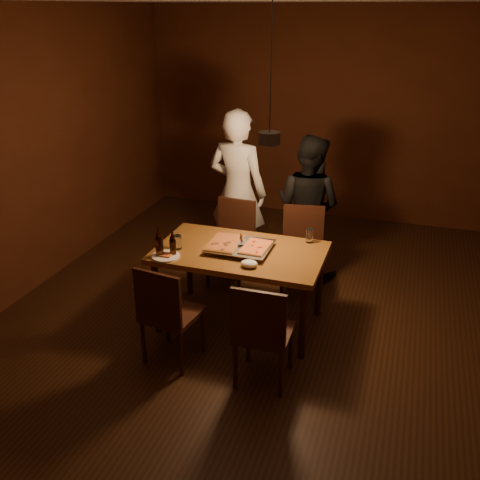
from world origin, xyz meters
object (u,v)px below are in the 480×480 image
(dining_table, at_px, (240,258))
(diner_dark, at_px, (308,206))
(chair_far_left, at_px, (233,234))
(plate_slice, at_px, (166,256))
(pizza_tray, at_px, (240,248))
(pendant_lamp, at_px, (269,137))
(chair_near_left, at_px, (166,307))
(chair_far_right, at_px, (302,242))
(beer_bottle_b, at_px, (173,244))
(diner_white, at_px, (238,192))
(chair_near_right, at_px, (262,327))
(beer_bottle_a, at_px, (159,243))

(dining_table, height_order, diner_dark, diner_dark)
(chair_far_left, height_order, plate_slice, chair_far_left)
(pizza_tray, relative_size, pendant_lamp, 0.50)
(chair_near_left, height_order, diner_dark, diner_dark)
(chair_far_right, xyz_separation_m, plate_slice, (-0.96, -1.17, 0.22))
(dining_table, relative_size, pizza_tray, 2.73)
(chair_far_right, height_order, pendant_lamp, pendant_lamp)
(chair_far_left, distance_m, beer_bottle_b, 1.16)
(plate_slice, bearing_deg, beer_bottle_b, 45.69)
(chair_far_left, bearing_deg, diner_white, -76.41)
(chair_far_left, xyz_separation_m, diner_dark, (0.70, 0.43, 0.24))
(chair_near_left, bearing_deg, chair_far_right, 72.57)
(chair_near_right, xyz_separation_m, diner_dark, (-0.08, 2.06, 0.24))
(chair_near_right, bearing_deg, chair_far_left, 114.73)
(chair_near_left, bearing_deg, diner_dark, 78.15)
(pizza_tray, xyz_separation_m, pendant_lamp, (0.22, 0.12, 0.99))
(beer_bottle_a, bearing_deg, chair_far_left, 76.74)
(beer_bottle_a, height_order, diner_dark, diner_dark)
(diner_dark, xyz_separation_m, pendant_lamp, (-0.14, -1.13, 0.98))
(chair_near_left, bearing_deg, dining_table, 72.82)
(dining_table, bearing_deg, diner_white, 109.52)
(pizza_tray, distance_m, diner_dark, 1.29)
(dining_table, height_order, pendant_lamp, pendant_lamp)
(chair_far_right, relative_size, pendant_lamp, 0.44)
(chair_near_left, relative_size, pendant_lamp, 0.44)
(dining_table, bearing_deg, beer_bottle_a, -150.87)
(diner_dark, bearing_deg, beer_bottle_b, 78.12)
(diner_white, bearing_deg, beer_bottle_b, 92.52)
(chair_near_right, bearing_deg, pendant_lamp, 102.37)
(pizza_tray, height_order, plate_slice, pizza_tray)
(chair_far_right, bearing_deg, beer_bottle_a, 39.46)
(dining_table, xyz_separation_m, pizza_tray, (-0.00, 0.00, 0.10))
(pizza_tray, relative_size, beer_bottle_b, 2.49)
(chair_far_right, bearing_deg, chair_far_left, -7.88)
(diner_dark, distance_m, pendant_lamp, 1.50)
(chair_far_left, bearing_deg, beer_bottle_a, 81.19)
(chair_far_right, xyz_separation_m, pendant_lamp, (-0.18, -0.72, 1.22))
(dining_table, distance_m, chair_far_left, 0.89)
(plate_slice, height_order, pendant_lamp, pendant_lamp)
(chair_far_right, height_order, chair_near_left, same)
(dining_table, distance_m, diner_white, 1.21)
(chair_far_right, height_order, pizza_tray, chair_far_right)
(chair_near_left, distance_m, beer_bottle_a, 0.62)
(chair_near_right, height_order, beer_bottle_a, beer_bottle_a)
(plate_slice, height_order, diner_white, diner_white)
(diner_dark, bearing_deg, dining_table, 91.89)
(chair_far_left, relative_size, beer_bottle_a, 1.82)
(chair_near_left, distance_m, diner_white, 1.94)
(chair_far_right, distance_m, pendant_lamp, 1.43)
(chair_far_left, xyz_separation_m, chair_near_right, (0.79, -1.63, 0.00))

